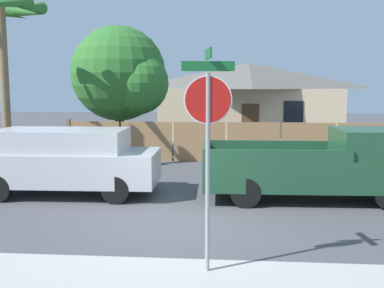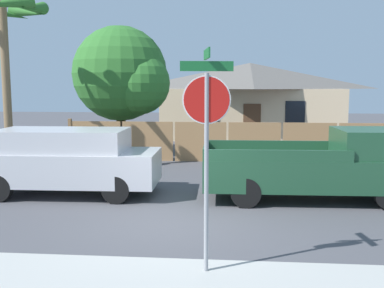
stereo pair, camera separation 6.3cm
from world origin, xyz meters
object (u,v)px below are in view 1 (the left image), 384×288
Objects in this scene: house at (248,98)px; orange_pickup at (321,166)px; oak_tree at (123,76)px; palm_tree at (2,22)px; stop_sign at (208,124)px; red_suv at (66,160)px.

house reaches higher than orange_pickup.
palm_tree is (-3.14, -3.93, 1.69)m from oak_tree.
palm_tree is at bearing -125.74° from house.
house is at bearing 54.26° from palm_tree.
oak_tree is at bearing 51.35° from palm_tree.
house is at bearing 76.76° from stop_sign.
house is at bearing 69.00° from red_suv.
palm_tree reaches higher than house.
palm_tree is at bearing 123.19° from stop_sign.
red_suv is (-5.48, -15.41, -1.25)m from house.
orange_pickup is at bearing -46.51° from oak_tree.
palm_tree is 11.28m from orange_pickup.
house is 15.21m from palm_tree.
orange_pickup is at bearing -85.40° from house.
oak_tree reaches higher than orange_pickup.
house is 16.40m from red_suv.
oak_tree is at bearing -124.26° from house.
orange_pickup is 1.60× the size of stop_sign.
house is at bearing 55.74° from oak_tree.
oak_tree reaches higher than house.
stop_sign is at bearing -121.08° from orange_pickup.
stop_sign is at bearing -47.70° from palm_tree.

